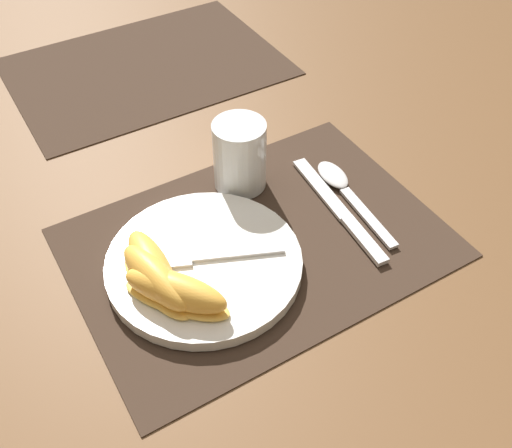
{
  "coord_description": "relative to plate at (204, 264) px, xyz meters",
  "views": [
    {
      "loc": [
        -0.27,
        -0.45,
        0.57
      ],
      "look_at": [
        0.0,
        0.01,
        0.02
      ],
      "focal_mm": 42.0,
      "sensor_mm": 36.0,
      "label": 1
    }
  ],
  "objects": [
    {
      "name": "plate",
      "position": [
        0.0,
        0.0,
        0.0
      ],
      "size": [
        0.24,
        0.24,
        0.02
      ],
      "color": "white",
      "rests_on": "placemat"
    },
    {
      "name": "spoon",
      "position": [
        0.23,
        0.03,
        -0.0
      ],
      "size": [
        0.04,
        0.18,
        0.01
      ],
      "color": "silver",
      "rests_on": "placemat"
    },
    {
      "name": "citrus_wedge_0",
      "position": [
        -0.06,
        0.0,
        0.02
      ],
      "size": [
        0.05,
        0.13,
        0.04
      ],
      "color": "#F7C656",
      "rests_on": "plate"
    },
    {
      "name": "knife",
      "position": [
        0.2,
        -0.01,
        -0.01
      ],
      "size": [
        0.04,
        0.22,
        0.01
      ],
      "color": "silver",
      "rests_on": "placemat"
    },
    {
      "name": "placemat_far",
      "position": [
        0.13,
        0.47,
        -0.01
      ],
      "size": [
        0.46,
        0.33,
        0.0
      ],
      "color": "#38281E",
      "rests_on": "ground_plane"
    },
    {
      "name": "fork",
      "position": [
        -0.01,
        0.01,
        0.01
      ],
      "size": [
        0.18,
        0.09,
        0.0
      ],
      "color": "silver",
      "rests_on": "plate"
    },
    {
      "name": "placemat",
      "position": [
        0.08,
        0.01,
        -0.01
      ],
      "size": [
        0.46,
        0.33,
        0.0
      ],
      "color": "#38281E",
      "rests_on": "ground_plane"
    },
    {
      "name": "juice_glass",
      "position": [
        0.12,
        0.11,
        0.04
      ],
      "size": [
        0.07,
        0.07,
        0.1
      ],
      "color": "silver",
      "rests_on": "placemat"
    },
    {
      "name": "citrus_wedge_1",
      "position": [
        -0.07,
        -0.01,
        0.03
      ],
      "size": [
        0.06,
        0.13,
        0.04
      ],
      "color": "#F7C656",
      "rests_on": "plate"
    },
    {
      "name": "ground_plane",
      "position": [
        0.08,
        0.01,
        -0.01
      ],
      "size": [
        3.0,
        3.0,
        0.0
      ],
      "primitive_type": "plane",
      "color": "brown"
    },
    {
      "name": "citrus_wedge_2",
      "position": [
        -0.06,
        -0.04,
        0.03
      ],
      "size": [
        0.11,
        0.13,
        0.04
      ],
      "color": "#F7C656",
      "rests_on": "plate"
    }
  ]
}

